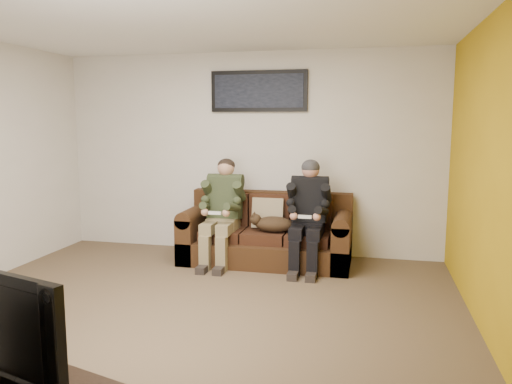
% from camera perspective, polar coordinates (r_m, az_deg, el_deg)
% --- Properties ---
extents(floor, '(5.00, 5.00, 0.00)m').
position_cam_1_polar(floor, '(4.70, -7.65, -13.47)').
color(floor, brown).
rests_on(floor, ground).
extents(ceiling, '(5.00, 5.00, 0.00)m').
position_cam_1_polar(ceiling, '(4.46, -8.32, 19.37)').
color(ceiling, silver).
rests_on(ceiling, ground).
extents(wall_back, '(5.00, 0.00, 5.00)m').
position_cam_1_polar(wall_back, '(6.54, -0.89, 4.40)').
color(wall_back, beige).
rests_on(wall_back, ground).
extents(wall_front, '(5.00, 0.00, 5.00)m').
position_cam_1_polar(wall_front, '(2.45, -27.14, -2.74)').
color(wall_front, beige).
rests_on(wall_front, ground).
extents(wall_right, '(0.00, 4.50, 4.50)m').
position_cam_1_polar(wall_right, '(4.21, 25.74, 1.54)').
color(wall_right, beige).
rests_on(wall_right, ground).
extents(accent_wall_right, '(0.00, 4.50, 4.50)m').
position_cam_1_polar(accent_wall_right, '(4.21, 25.61, 1.54)').
color(accent_wall_right, '#BB9312').
rests_on(accent_wall_right, ground).
extents(sofa, '(2.04, 0.88, 0.83)m').
position_cam_1_polar(sofa, '(6.19, 1.30, -5.03)').
color(sofa, '#392111').
rests_on(sofa, ground).
extents(throw_pillow, '(0.39, 0.19, 0.39)m').
position_cam_1_polar(throw_pillow, '(6.17, 1.38, -2.43)').
color(throw_pillow, '#958462').
rests_on(throw_pillow, sofa).
extents(throw_blanket, '(0.42, 0.20, 0.07)m').
position_cam_1_polar(throw_blanket, '(6.49, -3.56, 0.23)').
color(throw_blanket, tan).
rests_on(throw_blanket, sofa).
extents(person_left, '(0.51, 0.87, 1.26)m').
position_cam_1_polar(person_left, '(6.08, -3.85, -1.56)').
color(person_left, '#867753').
rests_on(person_left, sofa).
extents(person_right, '(0.51, 0.86, 1.27)m').
position_cam_1_polar(person_right, '(5.87, 6.00, -1.91)').
color(person_right, black).
rests_on(person_right, sofa).
extents(cat, '(0.66, 0.26, 0.24)m').
position_cam_1_polar(cat, '(5.96, 1.90, -3.65)').
color(cat, '#412C19').
rests_on(cat, sofa).
extents(framed_poster, '(1.25, 0.05, 0.52)m').
position_cam_1_polar(framed_poster, '(6.47, 0.31, 11.46)').
color(framed_poster, black).
rests_on(framed_poster, wall_back).
extents(television, '(1.03, 0.42, 0.59)m').
position_cam_1_polar(television, '(2.98, -26.17, -12.95)').
color(television, black).
rests_on(television, tv_stand).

